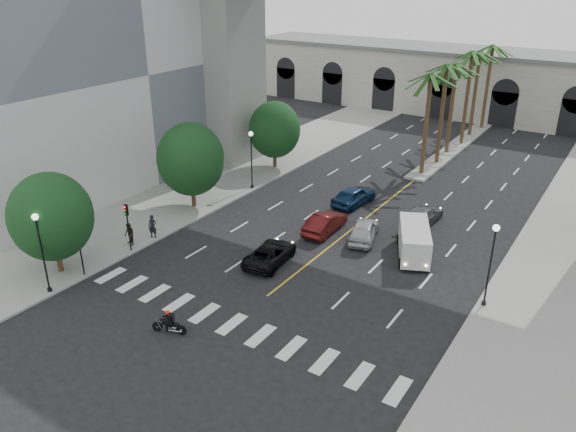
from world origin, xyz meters
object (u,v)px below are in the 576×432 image
(lamp_post_left_near, at_px, (41,247))
(lamp_post_right, at_px, (491,259))
(car_e, at_px, (354,196))
(traffic_signal_far, at_px, (127,220))
(car_c, at_px, (270,253))
(car_b, at_px, (325,223))
(car_a, at_px, (364,230))
(cargo_van, at_px, (414,241))
(motorcycle_rider, at_px, (170,323))
(car_d, at_px, (423,215))
(pedestrian_b, at_px, (129,234))
(pedestrian_a, at_px, (153,226))
(traffic_signal_near, at_px, (79,242))
(lamp_post_left_far, at_px, (251,155))

(lamp_post_left_near, relative_size, lamp_post_right, 1.00)
(lamp_post_left_near, bearing_deg, car_e, 67.86)
(traffic_signal_far, height_order, car_c, traffic_signal_far)
(traffic_signal_far, bearing_deg, car_b, 46.37)
(car_a, xyz_separation_m, car_e, (-3.64, 5.55, 0.05))
(cargo_van, bearing_deg, motorcycle_rider, -140.98)
(lamp_post_right, distance_m, car_d, 12.13)
(car_b, relative_size, car_c, 0.97)
(pedestrian_b, bearing_deg, pedestrian_a, 94.26)
(motorcycle_rider, relative_size, car_a, 0.43)
(traffic_signal_far, bearing_deg, car_d, 45.83)
(lamp_post_left_near, relative_size, car_e, 1.12)
(lamp_post_left_near, distance_m, car_b, 19.64)
(car_b, height_order, pedestrian_a, pedestrian_a)
(lamp_post_right, xyz_separation_m, pedestrian_a, (-22.90, -4.13, -2.19))
(motorcycle_rider, bearing_deg, pedestrian_b, 128.79)
(traffic_signal_far, xyz_separation_m, car_e, (9.17, 16.28, -1.70))
(cargo_van, distance_m, pedestrian_b, 20.01)
(lamp_post_left_near, relative_size, car_a, 1.20)
(motorcycle_rider, relative_size, pedestrian_a, 1.09)
(pedestrian_b, bearing_deg, lamp_post_right, 34.13)
(lamp_post_right, xyz_separation_m, car_a, (-9.89, 4.23, -2.46))
(traffic_signal_near, height_order, car_c, traffic_signal_near)
(lamp_post_right, height_order, traffic_signal_far, lamp_post_right)
(car_d, relative_size, pedestrian_b, 2.86)
(traffic_signal_far, bearing_deg, motorcycle_rider, -31.27)
(cargo_van, bearing_deg, traffic_signal_far, -173.27)
(car_b, height_order, cargo_van, cargo_van)
(pedestrian_a, bearing_deg, lamp_post_right, -11.57)
(lamp_post_right, bearing_deg, traffic_signal_far, -164.02)
(car_b, bearing_deg, traffic_signal_near, 53.64)
(motorcycle_rider, height_order, car_b, car_b)
(cargo_van, bearing_deg, car_a, 148.19)
(traffic_signal_near, xyz_separation_m, car_b, (9.80, 14.28, -1.75))
(car_c, bearing_deg, pedestrian_b, 13.41)
(pedestrian_a, bearing_deg, lamp_post_left_far, 67.73)
(lamp_post_left_far, bearing_deg, pedestrian_b, -92.47)
(lamp_post_left_near, height_order, traffic_signal_near, lamp_post_left_near)
(cargo_van, bearing_deg, pedestrian_b, -175.75)
(lamp_post_left_far, distance_m, car_b, 11.04)
(traffic_signal_far, bearing_deg, cargo_van, 31.24)
(lamp_post_left_far, bearing_deg, car_b, -23.09)
(car_a, xyz_separation_m, pedestrian_a, (-13.01, -8.36, 0.27))
(lamp_post_left_near, xyz_separation_m, car_e, (9.27, 22.78, -2.41))
(traffic_signal_far, distance_m, car_a, 16.80)
(traffic_signal_near, bearing_deg, cargo_van, 40.17)
(lamp_post_right, distance_m, traffic_signal_near, 25.02)
(car_c, bearing_deg, car_d, -125.24)
(car_d, relative_size, pedestrian_a, 2.71)
(lamp_post_left_far, distance_m, car_a, 13.67)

